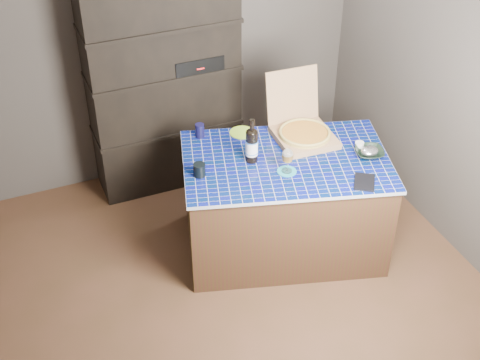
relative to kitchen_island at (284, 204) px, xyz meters
name	(u,v)px	position (x,y,z in m)	size (l,w,h in m)	color
room	(235,148)	(-0.53, -0.34, 0.85)	(3.50, 3.50, 3.50)	brown
shelving_unit	(164,86)	(-0.53, 1.19, 0.50)	(1.20, 0.41, 1.80)	black
kitchen_island	(284,204)	(0.00, 0.00, 0.00)	(1.66, 1.30, 0.80)	#412319
pizza_box	(303,131)	(0.23, 0.20, 0.46)	(0.43, 0.52, 0.45)	olive
mead_bottle	(252,145)	(-0.23, 0.08, 0.53)	(0.09, 0.09, 0.34)	black
teal_trivet	(287,171)	(-0.06, -0.13, 0.40)	(0.14, 0.14, 0.01)	teal
wine_glass	(288,156)	(-0.06, -0.13, 0.53)	(0.08, 0.08, 0.18)	white
tumbler	(199,170)	(-0.63, 0.06, 0.45)	(0.08, 0.08, 0.09)	black
dvd_case	(364,182)	(0.37, -0.45, 0.41)	(0.13, 0.19, 0.01)	black
bowl	(369,153)	(0.57, -0.18, 0.43)	(0.21, 0.21, 0.05)	black
foil_contents	(370,151)	(0.57, -0.18, 0.44)	(0.13, 0.11, 0.06)	silver
white_jar	(359,146)	(0.55, -0.08, 0.43)	(0.07, 0.07, 0.06)	silver
navy_cup	(200,131)	(-0.46, 0.52, 0.45)	(0.07, 0.07, 0.11)	black
green_trivet	(242,132)	(-0.16, 0.45, 0.40)	(0.19, 0.19, 0.01)	#8FC029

